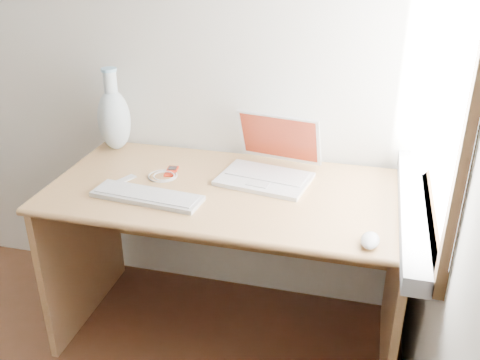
% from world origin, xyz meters
% --- Properties ---
extents(back_wall, '(3.50, 0.04, 2.60)m').
position_xyz_m(back_wall, '(0.00, 1.75, 1.30)').
color(back_wall, white).
rests_on(back_wall, floor).
extents(window, '(0.11, 0.99, 1.10)m').
position_xyz_m(window, '(1.72, 1.30, 1.28)').
color(window, white).
rests_on(window, right_wall).
extents(desk, '(1.40, 0.70, 0.74)m').
position_xyz_m(desk, '(0.99, 1.46, 0.53)').
color(desk, tan).
rests_on(desk, floor).
extents(laptop, '(0.39, 0.35, 0.24)m').
position_xyz_m(laptop, '(1.12, 1.53, 0.79)').
color(laptop, white).
rests_on(laptop, desk).
extents(external_keyboard, '(0.44, 0.17, 0.02)m').
position_xyz_m(external_keyboard, '(0.72, 1.22, 0.75)').
color(external_keyboard, silver).
rests_on(external_keyboard, desk).
extents(mouse, '(0.07, 0.11, 0.04)m').
position_xyz_m(mouse, '(1.55, 1.10, 0.76)').
color(mouse, white).
rests_on(mouse, desk).
extents(ipod, '(0.06, 0.10, 0.01)m').
position_xyz_m(ipod, '(0.72, 1.46, 0.74)').
color(ipod, red).
rests_on(ipod, desk).
extents(cable_coil, '(0.16, 0.16, 0.01)m').
position_xyz_m(cable_coil, '(0.71, 1.41, 0.74)').
color(cable_coil, silver).
rests_on(cable_coil, desk).
extents(remote, '(0.07, 0.09, 0.01)m').
position_xyz_m(remote, '(0.57, 1.35, 0.74)').
color(remote, silver).
rests_on(remote, desk).
extents(vase, '(0.15, 0.15, 0.38)m').
position_xyz_m(vase, '(0.39, 1.65, 0.89)').
color(vase, silver).
rests_on(vase, desk).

